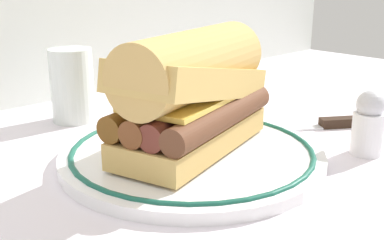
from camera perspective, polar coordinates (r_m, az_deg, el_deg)
ground_plane at (r=0.50m, az=-3.03°, el=-5.38°), size 1.50×1.50×0.00m
plate at (r=0.51m, az=-0.00°, el=-3.99°), size 0.28×0.28×0.01m
sausage_sandwich at (r=0.49m, az=-0.00°, el=3.38°), size 0.21×0.14×0.12m
drinking_glass at (r=0.65m, az=-13.89°, el=3.42°), size 0.06×0.06×0.10m
salt_shaker at (r=0.55m, az=20.07°, el=-0.41°), size 0.03×0.03×0.07m
butter_knife at (r=0.64m, az=14.81°, el=-0.52°), size 0.12×0.09×0.01m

